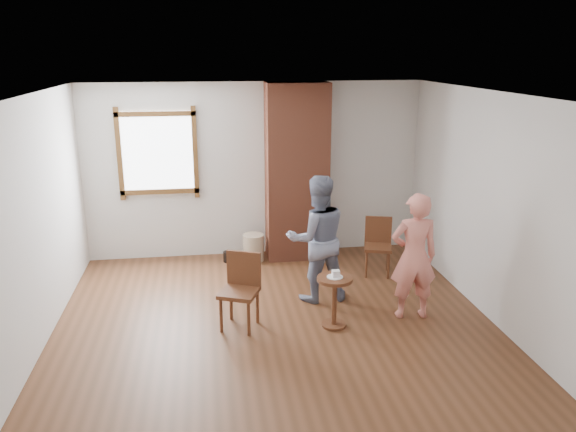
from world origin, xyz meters
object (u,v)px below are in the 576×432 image
(side_table, at_px, (334,293))
(man, at_px, (317,239))
(dining_chair_left, at_px, (241,286))
(stoneware_crock, at_px, (254,247))
(dining_chair_right, at_px, (378,242))
(person_pink, at_px, (414,256))

(side_table, bearing_deg, man, 93.84)
(dining_chair_left, bearing_deg, man, 52.98)
(stoneware_crock, relative_size, dining_chair_right, 0.51)
(stoneware_crock, height_order, dining_chair_left, dining_chair_left)
(side_table, bearing_deg, dining_chair_right, 56.99)
(stoneware_crock, relative_size, man, 0.25)
(stoneware_crock, xyz_separation_m, dining_chair_right, (1.68, -0.73, 0.24))
(side_table, height_order, person_pink, person_pink)
(man, bearing_deg, dining_chair_left, 25.45)
(dining_chair_left, relative_size, side_table, 1.42)
(dining_chair_left, bearing_deg, stoneware_crock, 104.00)
(dining_chair_right, relative_size, side_table, 1.33)
(dining_chair_left, distance_m, man, 1.18)
(stoneware_crock, xyz_separation_m, person_pink, (1.67, -2.11, 0.55))
(side_table, xyz_separation_m, person_pink, (0.95, 0.11, 0.35))
(dining_chair_left, height_order, person_pink, person_pink)
(dining_chair_right, height_order, person_pink, person_pink)
(side_table, relative_size, person_pink, 0.40)
(man, height_order, person_pink, man)
(stoneware_crock, xyz_separation_m, man, (0.67, -1.45, 0.60))
(stoneware_crock, relative_size, side_table, 0.67)
(dining_chair_right, xyz_separation_m, side_table, (-0.96, -1.48, -0.04))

